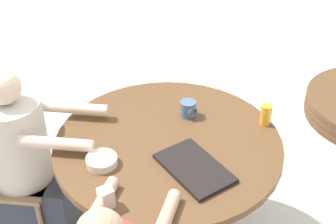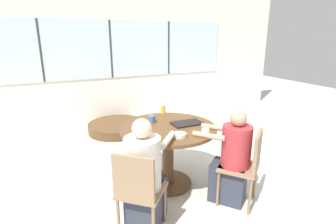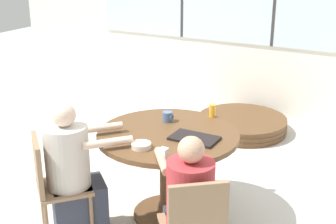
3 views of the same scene
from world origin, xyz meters
TOP-DOWN VIEW (x-y plane):
  - dining_table at (0.00, 0.00)m, footprint 1.17×1.17m
  - person_woman_green_shirt at (-0.52, -0.59)m, footprint 0.66×0.68m
  - food_tray_dark at (0.25, -0.02)m, footprint 0.37×0.23m
  - coffee_mug at (-0.12, 0.22)m, footprint 0.09×0.09m
  - juice_glass at (0.17, 0.51)m, footprint 0.06×0.06m
  - milk_carton_small at (0.22, -0.47)m, footprint 0.06×0.06m
  - bowl_white_shallow at (-0.03, -0.36)m, footprint 0.15×0.15m

SIDE VIEW (x-z plane):
  - person_woman_green_shirt at x=-0.52m, z-range -0.06..1.06m
  - dining_table at x=0.00m, z-range 0.20..0.97m
  - food_tray_dark at x=0.25m, z-range 0.78..0.80m
  - bowl_white_shallow at x=-0.03m, z-range 0.78..0.82m
  - coffee_mug at x=-0.12m, z-range 0.78..0.87m
  - milk_carton_small at x=0.22m, z-range 0.78..0.87m
  - juice_glass at x=0.17m, z-range 0.78..0.89m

